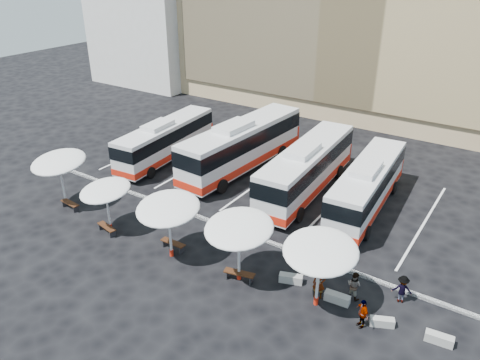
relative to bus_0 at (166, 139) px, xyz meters
The scene contains 25 objects.
ground 11.28m from the bus_0, 37.12° to the right, with size 120.00×120.00×0.00m, color black.
apartment_block 29.51m from the bus_0, 131.94° to the left, with size 14.00×14.00×18.00m, color silver.
curb_divider 10.97m from the bus_0, 35.02° to the right, with size 34.00×0.25×0.15m, color black.
bay_lines 9.14m from the bus_0, ahead, with size 24.15×12.00×0.01m.
bus_0 is the anchor object (origin of this frame).
bus_1 6.65m from the bus_0, 16.60° to the left, with size 3.60×13.16×4.13m.
bus_2 12.53m from the bus_0, ahead, with size 3.35×12.37×3.89m.
bus_3 16.99m from the bus_0, ahead, with size 3.19×11.38×3.57m.
sunshade_0 9.99m from the bus_0, 93.37° to the right, with size 3.76×3.80×3.77m.
sunshade_1 11.39m from the bus_0, 66.78° to the right, with size 3.99×4.01×3.26m.
sunshade_2 14.29m from the bus_0, 47.45° to the right, with size 4.21×4.25×3.72m.
sunshade_3 17.34m from the bus_0, 35.68° to the right, with size 3.69×3.74×3.76m.
sunshade_4 20.77m from the bus_0, 27.68° to the right, with size 4.25×4.28×3.77m.
wood_bench_0 10.23m from the bus_0, 88.75° to the right, with size 1.62×0.56×0.49m.
wood_bench_1 11.88m from the bus_0, 66.83° to the right, with size 1.63×0.72×0.49m.
wood_bench_2 13.63m from the bus_0, 46.95° to the right, with size 1.61×0.44×0.49m.
wood_bench_3 17.45m from the bus_0, 35.76° to the right, with size 1.73×0.82×0.51m.
conc_bench_0 18.75m from the bus_0, 28.05° to the right, with size 1.24×0.41×0.47m, color gray.
conc_bench_1 21.18m from the bus_0, 24.88° to the right, with size 1.28×0.43×0.48m, color gray.
conc_bench_2 23.53m from the bus_0, 23.21° to the right, with size 1.12×0.37×0.42m, color gray.
conc_bench_3 25.71m from the bus_0, 20.28° to the right, with size 1.23×0.41×0.46m, color gray.
passenger_0 20.35m from the bus_0, 26.43° to the right, with size 0.63×0.42×1.74m, color black.
passenger_1 21.33m from the bus_0, 22.42° to the right, with size 0.75×0.58×1.53m, color black.
passenger_2 22.99m from the bus_0, 25.35° to the right, with size 0.90×0.37×1.53m, color black.
passenger_3 22.93m from the bus_0, 17.97° to the right, with size 0.98×0.57×1.52m, color black.
Camera 1 is at (16.40, -20.19, 15.90)m, focal length 35.00 mm.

